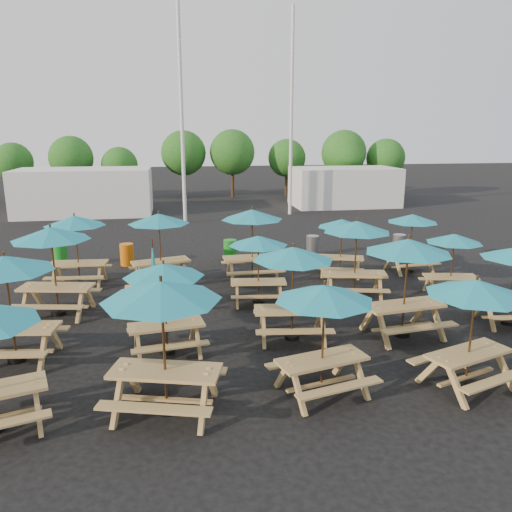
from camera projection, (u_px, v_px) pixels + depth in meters
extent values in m
plane|color=black|center=(264.00, 303.00, 15.05)|extent=(120.00, 120.00, 0.00)
cube|color=#AC7E4C|center=(13.00, 328.00, 11.08)|extent=(2.03, 1.00, 0.06)
cube|color=#AC7E4C|center=(0.00, 355.00, 10.47)|extent=(1.96, 0.52, 0.04)
cube|color=#AC7E4C|center=(28.00, 329.00, 11.85)|extent=(1.96, 0.52, 0.04)
cylinder|color=black|center=(17.00, 359.00, 11.26)|extent=(0.39, 0.39, 0.11)
cylinder|color=brown|center=(10.00, 309.00, 10.97)|extent=(0.05, 0.05, 2.48)
cone|color=teal|center=(5.00, 263.00, 10.72)|extent=(2.32, 2.32, 0.35)
cube|color=#AC7E4C|center=(56.00, 287.00, 13.92)|extent=(2.10, 1.13, 0.07)
cube|color=#AC7E4C|center=(46.00, 307.00, 13.29)|extent=(2.01, 0.64, 0.04)
cube|color=#AC7E4C|center=(67.00, 290.00, 14.71)|extent=(2.01, 0.64, 0.04)
cylinder|color=black|center=(59.00, 313.00, 14.11)|extent=(0.40, 0.40, 0.11)
cylinder|color=brown|center=(55.00, 271.00, 13.81)|extent=(0.05, 0.05, 2.54)
cone|color=teal|center=(51.00, 234.00, 13.55)|extent=(2.48, 2.48, 0.35)
cube|color=#AC7E4C|center=(78.00, 263.00, 16.62)|extent=(1.92, 0.86, 0.06)
cube|color=#AC7E4C|center=(74.00, 278.00, 16.03)|extent=(1.89, 0.40, 0.04)
cube|color=#AC7E4C|center=(84.00, 266.00, 17.35)|extent=(1.89, 0.40, 0.04)
cylinder|color=black|center=(80.00, 284.00, 16.79)|extent=(0.37, 0.37, 0.10)
cylinder|color=brown|center=(77.00, 251.00, 16.51)|extent=(0.05, 0.05, 2.39)
cone|color=teal|center=(75.00, 221.00, 16.27)|extent=(2.13, 2.13, 0.33)
cube|color=#AC7E4C|center=(165.00, 371.00, 9.06)|extent=(2.14, 1.29, 0.07)
cube|color=#AC7E4C|center=(154.00, 409.00, 8.43)|extent=(2.00, 0.81, 0.04)
cube|color=#AC7E4C|center=(177.00, 369.00, 9.84)|extent=(2.00, 0.81, 0.04)
cylinder|color=black|center=(167.00, 409.00, 9.24)|extent=(0.40, 0.40, 0.11)
cylinder|color=brown|center=(164.00, 348.00, 8.94)|extent=(0.05, 0.05, 2.56)
cone|color=teal|center=(161.00, 291.00, 8.68)|extent=(2.63, 2.63, 0.36)
cube|color=#AC7E4C|center=(166.00, 325.00, 11.50)|extent=(1.80, 0.92, 0.06)
cube|color=#AC7E4C|center=(171.00, 347.00, 10.99)|extent=(1.74, 0.49, 0.04)
cube|color=#AC7E4C|center=(163.00, 326.00, 12.15)|extent=(1.74, 0.49, 0.04)
cylinder|color=black|center=(167.00, 351.00, 11.66)|extent=(0.34, 0.34, 0.10)
cylinder|color=brown|center=(165.00, 309.00, 11.40)|extent=(0.04, 0.04, 2.20)
cone|color=teal|center=(164.00, 270.00, 11.18)|extent=(2.09, 2.09, 0.31)
cube|color=#AC7E4C|center=(155.00, 287.00, 14.33)|extent=(1.70, 0.74, 0.06)
cube|color=#AC7E4C|center=(156.00, 303.00, 13.82)|extent=(1.68, 0.33, 0.04)
cube|color=#AC7E4C|center=(154.00, 290.00, 14.98)|extent=(1.68, 0.33, 0.04)
cylinder|color=black|center=(156.00, 308.00, 14.49)|extent=(0.33, 0.33, 0.09)
cylinder|color=brown|center=(154.00, 275.00, 14.24)|extent=(0.04, 0.04, 2.13)
cone|color=teal|center=(153.00, 262.00, 14.15)|extent=(0.20, 0.20, 1.39)
cube|color=#AC7E4C|center=(161.00, 261.00, 16.78)|extent=(2.04, 1.22, 0.06)
cube|color=#AC7E4C|center=(167.00, 276.00, 16.23)|extent=(1.91, 0.76, 0.04)
cube|color=#AC7E4C|center=(156.00, 265.00, 17.47)|extent=(1.91, 0.76, 0.04)
cylinder|color=black|center=(162.00, 282.00, 16.95)|extent=(0.38, 0.38, 0.11)
cylinder|color=brown|center=(160.00, 249.00, 16.67)|extent=(0.05, 0.05, 2.44)
cone|color=teal|center=(159.00, 219.00, 16.42)|extent=(2.50, 2.50, 0.34)
cube|color=#AC7E4C|center=(322.00, 359.00, 9.71)|extent=(1.90, 1.11, 0.06)
cube|color=#AC7E4C|center=(340.00, 388.00, 9.20)|extent=(1.79, 0.68, 0.04)
cube|color=#AC7E4C|center=(306.00, 359.00, 10.37)|extent=(1.79, 0.68, 0.04)
cylinder|color=black|center=(321.00, 391.00, 9.88)|extent=(0.36, 0.36, 0.10)
cylinder|color=brown|center=(323.00, 340.00, 9.62)|extent=(0.04, 0.04, 2.28)
cone|color=teal|center=(325.00, 293.00, 9.38)|extent=(2.31, 2.31, 0.32)
cube|color=#AC7E4C|center=(292.00, 310.00, 12.32)|extent=(1.94, 0.94, 0.06)
cube|color=#AC7E4C|center=(295.00, 332.00, 11.73)|extent=(1.88, 0.48, 0.04)
cube|color=#AC7E4C|center=(289.00, 311.00, 13.06)|extent=(1.88, 0.48, 0.04)
cylinder|color=black|center=(292.00, 336.00, 12.50)|extent=(0.37, 0.37, 0.10)
cylinder|color=brown|center=(293.00, 293.00, 12.22)|extent=(0.05, 0.05, 2.38)
cone|color=teal|center=(293.00, 253.00, 11.97)|extent=(2.21, 2.21, 0.33)
cube|color=#AC7E4C|center=(258.00, 282.00, 14.89)|extent=(1.71, 0.82, 0.05)
cube|color=#AC7E4C|center=(259.00, 297.00, 14.37)|extent=(1.66, 0.41, 0.04)
cube|color=#AC7E4C|center=(257.00, 284.00, 15.54)|extent=(1.66, 0.41, 0.04)
cylinder|color=black|center=(258.00, 302.00, 15.04)|extent=(0.33, 0.33, 0.09)
cylinder|color=brown|center=(258.00, 270.00, 14.79)|extent=(0.04, 0.04, 2.10)
cone|color=teal|center=(258.00, 241.00, 14.58)|extent=(1.94, 1.94, 0.29)
cube|color=#AC7E4C|center=(252.00, 258.00, 17.18)|extent=(1.99, 0.83, 0.07)
cube|color=#AC7E4C|center=(256.00, 272.00, 16.57)|extent=(1.97, 0.34, 0.04)
cube|color=#AC7E4C|center=(248.00, 261.00, 17.94)|extent=(1.97, 0.34, 0.04)
cylinder|color=black|center=(252.00, 279.00, 17.37)|extent=(0.39, 0.39, 0.11)
cylinder|color=brown|center=(252.00, 245.00, 17.07)|extent=(0.05, 0.05, 2.51)
cone|color=teal|center=(252.00, 214.00, 16.81)|extent=(2.16, 2.16, 0.35)
cube|color=#AC7E4C|center=(469.00, 353.00, 9.97)|extent=(1.93, 1.24, 0.06)
cube|color=#AC7E4C|center=(496.00, 381.00, 9.47)|extent=(1.78, 0.81, 0.04)
cube|color=#AC7E4C|center=(441.00, 354.00, 10.60)|extent=(1.78, 0.81, 0.04)
cylinder|color=black|center=(465.00, 384.00, 10.14)|extent=(0.36, 0.36, 0.10)
cylinder|color=brown|center=(471.00, 334.00, 9.87)|extent=(0.04, 0.04, 2.30)
cone|color=teal|center=(476.00, 287.00, 9.63)|extent=(2.43, 2.43, 0.32)
cube|color=#AC7E4C|center=(404.00, 305.00, 12.48)|extent=(2.08, 1.03, 0.07)
cube|color=#AC7E4C|center=(420.00, 328.00, 11.88)|extent=(2.01, 0.54, 0.04)
cube|color=#AC7E4C|center=(387.00, 308.00, 13.23)|extent=(2.01, 0.54, 0.04)
cylinder|color=black|center=(402.00, 334.00, 12.66)|extent=(0.40, 0.40, 0.11)
cylinder|color=brown|center=(405.00, 288.00, 12.37)|extent=(0.05, 0.05, 2.54)
cone|color=teal|center=(408.00, 246.00, 12.10)|extent=(2.39, 2.39, 0.35)
cube|color=#AC7E4C|center=(355.00, 274.00, 15.33)|extent=(2.04, 1.17, 0.06)
cube|color=#AC7E4C|center=(357.00, 290.00, 14.73)|extent=(1.93, 0.70, 0.04)
cube|color=#AC7E4C|center=(351.00, 277.00, 16.09)|extent=(1.93, 0.70, 0.04)
cylinder|color=black|center=(353.00, 296.00, 15.51)|extent=(0.38, 0.38, 0.11)
cylinder|color=brown|center=(355.00, 260.00, 15.23)|extent=(0.05, 0.05, 2.46)
cone|color=teal|center=(357.00, 226.00, 14.97)|extent=(2.46, 2.46, 0.34)
cube|color=#AC7E4C|center=(340.00, 257.00, 17.80)|extent=(1.73, 1.11, 0.05)
cube|color=#AC7E4C|center=(340.00, 269.00, 17.30)|extent=(1.60, 0.73, 0.04)
cube|color=#AC7E4C|center=(340.00, 260.00, 18.43)|extent=(1.60, 0.73, 0.04)
cylinder|color=black|center=(340.00, 274.00, 17.96)|extent=(0.32, 0.32, 0.09)
cylinder|color=brown|center=(341.00, 247.00, 17.71)|extent=(0.04, 0.04, 2.07)
cone|color=teal|center=(342.00, 223.00, 17.50)|extent=(2.18, 2.18, 0.29)
cube|color=#AC7E4C|center=(510.00, 300.00, 13.29)|extent=(1.74, 0.83, 0.06)
cube|color=#AC7E4C|center=(497.00, 301.00, 13.95)|extent=(1.69, 0.42, 0.04)
cylinder|color=black|center=(507.00, 322.00, 13.45)|extent=(0.33, 0.33, 0.09)
cylinder|color=brown|center=(512.00, 286.00, 13.19)|extent=(0.04, 0.04, 2.14)
cube|color=#AC7E4C|center=(451.00, 277.00, 15.51)|extent=(1.68, 0.91, 0.05)
cube|color=#AC7E4C|center=(457.00, 290.00, 15.01)|extent=(1.60, 0.52, 0.04)
cube|color=#AC7E4C|center=(444.00, 279.00, 16.13)|extent=(1.60, 0.52, 0.04)
cylinder|color=black|center=(449.00, 295.00, 15.66)|extent=(0.32, 0.32, 0.09)
cylinder|color=brown|center=(452.00, 265.00, 15.42)|extent=(0.04, 0.04, 2.03)
cone|color=teal|center=(454.00, 238.00, 15.21)|extent=(1.99, 1.99, 0.28)
cube|color=#AC7E4C|center=(410.00, 253.00, 18.27)|extent=(1.75, 0.83, 0.06)
cube|color=#AC7E4C|center=(419.00, 265.00, 17.75)|extent=(1.71, 0.41, 0.04)
cube|color=#AC7E4C|center=(400.00, 256.00, 18.91)|extent=(1.71, 0.41, 0.04)
cylinder|color=black|center=(409.00, 270.00, 18.42)|extent=(0.34, 0.34, 0.09)
cylinder|color=brown|center=(411.00, 243.00, 18.17)|extent=(0.04, 0.04, 2.16)
cone|color=teal|center=(413.00, 218.00, 17.95)|extent=(1.98, 1.98, 0.30)
cylinder|color=#18841F|center=(60.00, 256.00, 18.95)|extent=(0.52, 0.52, 0.84)
cylinder|color=#D7630C|center=(127.00, 255.00, 19.21)|extent=(0.52, 0.52, 0.84)
cylinder|color=#18841F|center=(230.00, 250.00, 19.90)|extent=(0.52, 0.52, 0.84)
cylinder|color=gray|center=(313.00, 246.00, 20.68)|extent=(0.52, 0.52, 0.84)
cylinder|color=gray|center=(399.00, 244.00, 20.92)|extent=(0.52, 0.52, 0.84)
cylinder|color=silver|center=(182.00, 112.00, 26.66)|extent=(0.20, 0.20, 12.00)
cylinder|color=silver|center=(291.00, 114.00, 29.59)|extent=(0.20, 0.20, 12.00)
cube|color=silver|center=(85.00, 192.00, 30.68)|extent=(8.00, 4.00, 2.80)
cube|color=silver|center=(344.00, 187.00, 34.32)|extent=(7.00, 4.00, 2.60)
cylinder|color=#382314|center=(16.00, 188.00, 36.77)|extent=(0.24, 0.24, 1.92)
sphere|color=#1E5919|center=(13.00, 162.00, 36.31)|extent=(2.80, 2.80, 2.80)
cylinder|color=#382314|center=(74.00, 187.00, 36.13)|extent=(0.24, 0.24, 2.14)
sphere|color=#1E5919|center=(71.00, 158.00, 35.62)|extent=(3.11, 3.11, 3.11)
cylinder|color=#382314|center=(121.00, 189.00, 36.46)|extent=(0.24, 0.24, 1.78)
sphere|color=#1E5919|center=(120.00, 165.00, 36.04)|extent=(2.59, 2.59, 2.59)
cylinder|color=#382314|center=(185.00, 183.00, 38.14)|extent=(0.24, 0.24, 2.31)
sphere|color=#1E5919|center=(184.00, 153.00, 37.59)|extent=(3.36, 3.36, 3.36)
cylinder|color=#382314|center=(233.00, 183.00, 38.27)|extent=(0.24, 0.24, 2.35)
sphere|color=#1E5919|center=(232.00, 152.00, 37.71)|extent=(3.41, 3.41, 3.41)
cylinder|color=#382314|center=(286.00, 183.00, 39.38)|extent=(0.24, 0.24, 2.02)
sphere|color=#1E5919|center=(287.00, 158.00, 38.90)|extent=(2.94, 2.94, 2.94)
cylinder|color=#382314|center=(343.00, 183.00, 38.27)|extent=(0.24, 0.24, 2.32)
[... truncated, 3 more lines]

